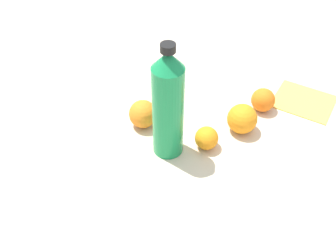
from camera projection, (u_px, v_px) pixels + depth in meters
ground_plane at (175, 141)px, 1.07m from camera, size 2.40×2.40×0.00m
water_bottle at (168, 105)px, 0.95m from camera, size 0.08×0.08×0.31m
orange_0 at (207, 138)px, 1.03m from camera, size 0.06×0.06×0.06m
orange_1 at (143, 114)px, 1.09m from camera, size 0.08×0.08×0.08m
orange_2 at (263, 100)px, 1.14m from camera, size 0.07×0.07×0.07m
orange_3 at (242, 119)px, 1.07m from camera, size 0.08×0.08×0.08m
folded_napkin at (304, 101)px, 1.19m from camera, size 0.20×0.19×0.01m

